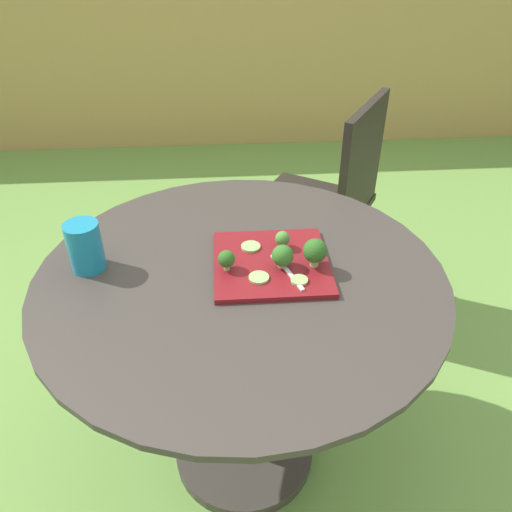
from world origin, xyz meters
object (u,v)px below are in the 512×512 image
(salad_plate, at_px, (271,263))
(drinking_glass, at_px, (86,249))
(patio_chair, at_px, (331,192))
(fork, at_px, (285,268))

(salad_plate, height_order, drinking_glass, drinking_glass)
(patio_chair, bearing_deg, fork, -109.76)
(salad_plate, xyz_separation_m, drinking_glass, (-0.45, 0.03, 0.05))
(salad_plate, height_order, fork, fork)
(salad_plate, xyz_separation_m, fork, (0.03, -0.04, 0.01))
(patio_chair, relative_size, drinking_glass, 7.23)
(salad_plate, bearing_deg, patio_chair, 67.34)
(patio_chair, height_order, fork, patio_chair)
(patio_chair, relative_size, salad_plate, 3.17)
(drinking_glass, bearing_deg, salad_plate, -3.25)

